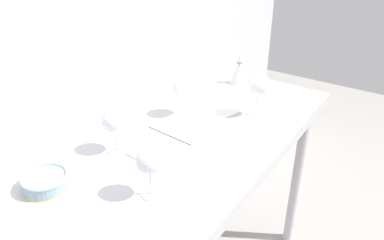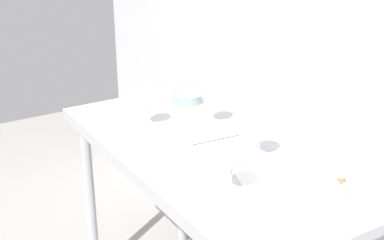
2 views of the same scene
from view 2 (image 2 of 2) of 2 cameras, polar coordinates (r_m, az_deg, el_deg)
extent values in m
cube|color=#BABABF|center=(2.14, 13.15, 9.82)|extent=(3.80, 0.04, 2.60)
cube|color=#B3B3B8|center=(1.97, 1.87, -3.56)|extent=(1.40, 0.64, 0.04)
cube|color=#B3B3B8|center=(1.83, -6.69, -6.01)|extent=(1.40, 0.01, 0.05)
cylinder|color=#B3B3B8|center=(2.59, -11.19, -8.67)|extent=(0.05, 0.05, 0.86)
cylinder|color=#B3B3B8|center=(2.78, -1.16, -5.92)|extent=(0.05, 0.05, 0.86)
cylinder|color=white|center=(1.91, 7.30, -3.88)|extent=(0.07, 0.07, 0.00)
cylinder|color=white|center=(1.89, 7.35, -2.86)|extent=(0.01, 0.01, 0.07)
sphere|color=white|center=(1.86, 7.46, -0.80)|extent=(0.09, 0.09, 0.09)
cylinder|color=maroon|center=(1.87, 7.43, -1.25)|extent=(0.06, 0.06, 0.03)
cylinder|color=white|center=(1.66, 4.27, -8.01)|extent=(0.07, 0.07, 0.00)
cylinder|color=white|center=(1.63, 4.32, -6.56)|extent=(0.01, 0.01, 0.09)
sphere|color=white|center=(1.59, 4.41, -3.87)|extent=(0.09, 0.09, 0.09)
cylinder|color=#5C1220|center=(1.60, 4.39, -4.39)|extent=(0.07, 0.07, 0.03)
cylinder|color=white|center=(2.19, 2.26, -0.29)|extent=(0.07, 0.07, 0.00)
cylinder|color=white|center=(2.17, 2.28, 0.73)|extent=(0.01, 0.01, 0.08)
sphere|color=white|center=(2.14, 2.31, 2.63)|extent=(0.09, 0.09, 0.09)
cylinder|color=maroon|center=(2.15, 2.30, 2.25)|extent=(0.06, 0.06, 0.02)
cylinder|color=white|center=(2.17, -5.03, -0.58)|extent=(0.06, 0.06, 0.00)
cylinder|color=white|center=(2.15, -5.07, 0.54)|extent=(0.01, 0.01, 0.09)
sphere|color=white|center=(2.12, -5.14, 2.54)|extent=(0.08, 0.08, 0.08)
cylinder|color=#5C191B|center=(2.13, -5.13, 2.16)|extent=(0.06, 0.06, 0.03)
cube|color=white|center=(2.08, 1.49, -1.44)|extent=(0.20, 0.23, 0.01)
cube|color=white|center=(1.94, 4.01, -3.30)|extent=(0.20, 0.23, 0.01)
cube|color=#3F3F47|center=(2.01, 2.71, -2.34)|extent=(0.03, 0.21, 0.01)
cube|color=white|center=(1.75, 8.53, -6.48)|extent=(0.26, 0.26, 0.00)
cylinder|color=#DBCC66|center=(2.42, -0.60, 1.99)|extent=(0.14, 0.14, 0.01)
cylinder|color=#8CA8B2|center=(2.41, -0.61, 2.45)|extent=(0.14, 0.14, 0.03)
torus|color=#8CA8B2|center=(2.41, -0.61, 2.83)|extent=(0.14, 0.14, 0.01)
cone|color=silver|center=(1.60, 15.98, -8.04)|extent=(0.10, 0.10, 0.10)
cylinder|color=#C17F4C|center=(1.57, 16.18, -6.27)|extent=(0.02, 0.02, 0.01)
cone|color=silver|center=(1.56, 16.27, -5.57)|extent=(0.02, 0.02, 0.03)
camera|label=1|loc=(2.50, -26.73, 18.04)|focal=36.33mm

